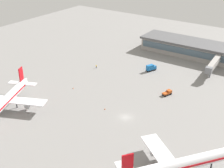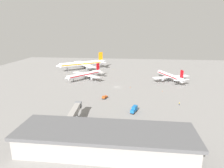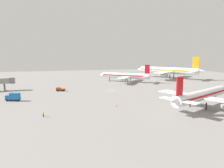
% 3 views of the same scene
% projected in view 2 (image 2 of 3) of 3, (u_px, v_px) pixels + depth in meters
% --- Properties ---
extents(ground, '(288.00, 288.00, 0.00)m').
position_uv_depth(ground, '(117.00, 87.00, 143.48)').
color(ground, gray).
extents(terminal_building, '(61.65, 17.88, 8.03)m').
position_uv_depth(terminal_building, '(105.00, 140.00, 67.53)').
color(terminal_building, '#9E9993').
rests_on(terminal_building, ground).
extents(airplane_at_gate, '(30.88, 37.28, 12.01)m').
position_uv_depth(airplane_at_gate, '(170.00, 76.00, 158.72)').
color(airplane_at_gate, white).
rests_on(airplane_at_gate, ground).
extents(airplane_taxiing, '(28.73, 33.95, 12.21)m').
position_uv_depth(airplane_taxiing, '(85.00, 74.00, 163.61)').
color(airplane_taxiing, white).
rests_on(airplane_taxiing, ground).
extents(airplane_distant, '(48.33, 40.92, 17.25)m').
position_uv_depth(airplane_distant, '(83.00, 64.00, 203.42)').
color(airplane_distant, white).
rests_on(airplane_distant, ground).
extents(catering_truck, '(3.82, 5.91, 3.30)m').
position_uv_depth(catering_truck, '(134.00, 109.00, 99.15)').
color(catering_truck, black).
rests_on(catering_truck, ground).
extents(pushback_tractor, '(3.34, 4.78, 1.90)m').
position_uv_depth(pushback_tractor, '(105.00, 97.00, 119.22)').
color(pushback_tractor, black).
rests_on(pushback_tractor, ground).
extents(ground_crew_worker, '(0.54, 0.54, 1.67)m').
position_uv_depth(ground_crew_worker, '(179.00, 104.00, 109.01)').
color(ground_crew_worker, '#1E2338').
rests_on(ground_crew_worker, ground).
extents(jet_bridge, '(4.35, 21.49, 6.74)m').
position_uv_depth(jet_bridge, '(74.00, 112.00, 87.40)').
color(jet_bridge, '#9E9993').
rests_on(jet_bridge, ground).
extents(safety_cone_near_gate, '(0.44, 0.44, 0.60)m').
position_uv_depth(safety_cone_near_gate, '(130.00, 87.00, 142.17)').
color(safety_cone_near_gate, '#EA590C').
rests_on(safety_cone_near_gate, ground).
extents(safety_cone_mid_apron, '(0.44, 0.44, 0.60)m').
position_uv_depth(safety_cone_mid_apron, '(163.00, 91.00, 133.40)').
color(safety_cone_mid_apron, '#EA590C').
rests_on(safety_cone_mid_apron, ground).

